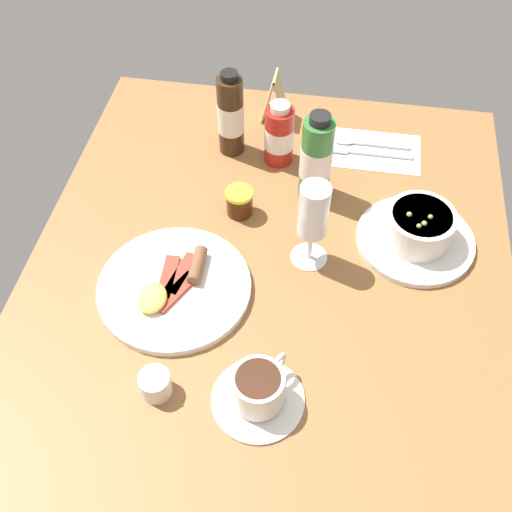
{
  "coord_description": "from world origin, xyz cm",
  "views": [
    {
      "loc": [
        -60.08,
        -8.23,
        84.01
      ],
      "look_at": [
        1.61,
        1.7,
        6.95
      ],
      "focal_mm": 43.03,
      "sensor_mm": 36.0,
      "label": 1
    }
  ],
  "objects_px": {
    "creamer_jug": "(156,384)",
    "wine_glass": "(313,215)",
    "cutlery_setting": "(371,150)",
    "jam_jar": "(239,202)",
    "sauce_bottle_brown": "(231,115)",
    "porridge_bowl": "(418,230)",
    "breakfast_plate": "(174,287)",
    "sauce_bottle_red": "(279,135)",
    "sauce_bottle_green": "(316,159)",
    "menu_card": "(275,97)",
    "coffee_cup": "(258,391)"
  },
  "relations": [
    {
      "from": "jam_jar",
      "to": "sauce_bottle_brown",
      "type": "distance_m",
      "value": 0.19
    },
    {
      "from": "wine_glass",
      "to": "sauce_bottle_brown",
      "type": "relative_size",
      "value": 0.93
    },
    {
      "from": "porridge_bowl",
      "to": "creamer_jug",
      "type": "distance_m",
      "value": 0.52
    },
    {
      "from": "coffee_cup",
      "to": "sauce_bottle_green",
      "type": "distance_m",
      "value": 0.45
    },
    {
      "from": "creamer_jug",
      "to": "jam_jar",
      "type": "distance_m",
      "value": 0.39
    },
    {
      "from": "sauce_bottle_brown",
      "to": "menu_card",
      "type": "relative_size",
      "value": 1.7
    },
    {
      "from": "creamer_jug",
      "to": "sauce_bottle_red",
      "type": "bearing_deg",
      "value": -11.4
    },
    {
      "from": "creamer_jug",
      "to": "breakfast_plate",
      "type": "height_order",
      "value": "creamer_jug"
    },
    {
      "from": "sauce_bottle_green",
      "to": "coffee_cup",
      "type": "bearing_deg",
      "value": 175.39
    },
    {
      "from": "porridge_bowl",
      "to": "menu_card",
      "type": "distance_m",
      "value": 0.43
    },
    {
      "from": "creamer_jug",
      "to": "sauce_bottle_green",
      "type": "height_order",
      "value": "sauce_bottle_green"
    },
    {
      "from": "coffee_cup",
      "to": "creamer_jug",
      "type": "height_order",
      "value": "coffee_cup"
    },
    {
      "from": "sauce_bottle_green",
      "to": "sauce_bottle_red",
      "type": "distance_m",
      "value": 0.12
    },
    {
      "from": "wine_glass",
      "to": "sauce_bottle_brown",
      "type": "height_order",
      "value": "sauce_bottle_brown"
    },
    {
      "from": "creamer_jug",
      "to": "porridge_bowl",
      "type": "bearing_deg",
      "value": -46.74
    },
    {
      "from": "creamer_jug",
      "to": "sauce_bottle_brown",
      "type": "xyz_separation_m",
      "value": [
        0.55,
        -0.01,
        0.06
      ]
    },
    {
      "from": "coffee_cup",
      "to": "wine_glass",
      "type": "distance_m",
      "value": 0.3
    },
    {
      "from": "porridge_bowl",
      "to": "cutlery_setting",
      "type": "distance_m",
      "value": 0.25
    },
    {
      "from": "creamer_jug",
      "to": "sauce_bottle_brown",
      "type": "height_order",
      "value": "sauce_bottle_brown"
    },
    {
      "from": "cutlery_setting",
      "to": "jam_jar",
      "type": "distance_m",
      "value": 0.32
    },
    {
      "from": "porridge_bowl",
      "to": "wine_glass",
      "type": "xyz_separation_m",
      "value": [
        -0.06,
        0.18,
        0.08
      ]
    },
    {
      "from": "coffee_cup",
      "to": "sauce_bottle_green",
      "type": "height_order",
      "value": "sauce_bottle_green"
    },
    {
      "from": "sauce_bottle_green",
      "to": "jam_jar",
      "type": "bearing_deg",
      "value": 119.36
    },
    {
      "from": "coffee_cup",
      "to": "jam_jar",
      "type": "bearing_deg",
      "value": 14.22
    },
    {
      "from": "creamer_jug",
      "to": "breakfast_plate",
      "type": "distance_m",
      "value": 0.19
    },
    {
      "from": "breakfast_plate",
      "to": "jam_jar",
      "type": "bearing_deg",
      "value": -21.53
    },
    {
      "from": "breakfast_plate",
      "to": "cutlery_setting",
      "type": "bearing_deg",
      "value": -37.4
    },
    {
      "from": "porridge_bowl",
      "to": "sauce_bottle_green",
      "type": "bearing_deg",
      "value": 63.49
    },
    {
      "from": "coffee_cup",
      "to": "menu_card",
      "type": "xyz_separation_m",
      "value": [
        0.66,
        0.07,
        0.02
      ]
    },
    {
      "from": "cutlery_setting",
      "to": "menu_card",
      "type": "distance_m",
      "value": 0.23
    },
    {
      "from": "cutlery_setting",
      "to": "jam_jar",
      "type": "height_order",
      "value": "jam_jar"
    },
    {
      "from": "porridge_bowl",
      "to": "sauce_bottle_brown",
      "type": "relative_size",
      "value": 1.16
    },
    {
      "from": "coffee_cup",
      "to": "sauce_bottle_brown",
      "type": "xyz_separation_m",
      "value": [
        0.54,
        0.14,
        0.05
      ]
    },
    {
      "from": "creamer_jug",
      "to": "menu_card",
      "type": "xyz_separation_m",
      "value": [
        0.67,
        -0.08,
        0.03
      ]
    },
    {
      "from": "coffee_cup",
      "to": "creamer_jug",
      "type": "bearing_deg",
      "value": 93.67
    },
    {
      "from": "sauce_bottle_brown",
      "to": "menu_card",
      "type": "distance_m",
      "value": 0.14
    },
    {
      "from": "cutlery_setting",
      "to": "porridge_bowl",
      "type": "bearing_deg",
      "value": -159.44
    },
    {
      "from": "breakfast_plate",
      "to": "wine_glass",
      "type": "bearing_deg",
      "value": -63.55
    },
    {
      "from": "coffee_cup",
      "to": "wine_glass",
      "type": "bearing_deg",
      "value": -9.09
    },
    {
      "from": "cutlery_setting",
      "to": "creamer_jug",
      "type": "bearing_deg",
      "value": 153.8
    },
    {
      "from": "sauce_bottle_brown",
      "to": "coffee_cup",
      "type": "bearing_deg",
      "value": -165.46
    },
    {
      "from": "sauce_bottle_brown",
      "to": "jam_jar",
      "type": "bearing_deg",
      "value": -164.78
    },
    {
      "from": "cutlery_setting",
      "to": "sauce_bottle_red",
      "type": "distance_m",
      "value": 0.2
    },
    {
      "from": "creamer_jug",
      "to": "sauce_bottle_brown",
      "type": "relative_size",
      "value": 0.31
    },
    {
      "from": "porridge_bowl",
      "to": "breakfast_plate",
      "type": "bearing_deg",
      "value": 113.33
    },
    {
      "from": "creamer_jug",
      "to": "wine_glass",
      "type": "relative_size",
      "value": 0.33
    },
    {
      "from": "wine_glass",
      "to": "sauce_bottle_red",
      "type": "height_order",
      "value": "wine_glass"
    },
    {
      "from": "jam_jar",
      "to": "sauce_bottle_green",
      "type": "bearing_deg",
      "value": -60.64
    },
    {
      "from": "breakfast_plate",
      "to": "sauce_bottle_red",
      "type": "bearing_deg",
      "value": -20.04
    },
    {
      "from": "cutlery_setting",
      "to": "sauce_bottle_brown",
      "type": "relative_size",
      "value": 1.07
    }
  ]
}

